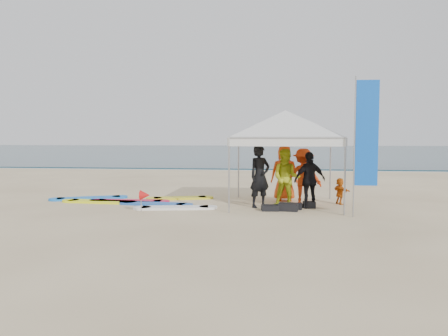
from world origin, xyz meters
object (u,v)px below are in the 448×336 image
canopy_tent (285,111)px  person_orange_a (303,177)px  person_black_b (310,180)px  person_orange_b (284,173)px  person_black_a (260,176)px  person_seated (340,191)px  surfboard_spread (136,202)px  feather_flag (366,135)px  marker_pennant (145,195)px  person_yellow (286,178)px

canopy_tent → person_orange_a: bearing=22.6°
person_black_b → person_orange_b: size_ratio=0.91×
person_black_a → person_seated: size_ratio=2.25×
canopy_tent → surfboard_spread: (-4.85, -0.04, -2.94)m
person_black_a → person_orange_b: size_ratio=1.02×
feather_flag → marker_pennant: (-6.05, 0.06, -1.72)m
feather_flag → marker_pennant: feather_flag is taller
person_orange_a → person_black_b: size_ratio=1.05×
person_black_a → marker_pennant: (-3.22, -1.31, -0.46)m
person_black_a → marker_pennant: person_black_a is taller
person_yellow → marker_pennant: person_yellow is taller
person_seated → surfboard_spread: 6.64m
person_orange_b → marker_pennant: 4.90m
person_orange_a → feather_flag: size_ratio=0.48×
person_black_a → canopy_tent: canopy_tent is taller
person_orange_a → marker_pennant: person_orange_a is taller
person_yellow → feather_flag: feather_flag is taller
person_black_a → person_yellow: (0.81, 0.11, -0.06)m
person_black_a → feather_flag: size_ratio=0.51×
person_black_b → person_seated: bearing=-160.5°
person_yellow → person_seated: person_yellow is taller
person_black_a → person_yellow: size_ratio=1.07×
feather_flag → marker_pennant: bearing=179.4°
person_black_a → surfboard_spread: bearing=137.8°
person_black_b → feather_flag: size_ratio=0.46×
marker_pennant → surfboard_spread: (-0.86, 1.78, -0.46)m
surfboard_spread → marker_pennant: bearing=-64.2°
person_black_b → canopy_tent: size_ratio=0.38×
person_yellow → canopy_tent: (-0.04, 0.40, 2.08)m
canopy_tent → feather_flag: size_ratio=1.20×
person_orange_a → person_seated: size_ratio=2.11×
person_black_a → person_orange_b: (0.78, 1.50, -0.02)m
person_orange_b → person_orange_a: bearing=126.3°
person_black_a → person_seated: (2.54, 0.93, -0.53)m
person_seated → surfboard_spread: bearing=68.4°
feather_flag → surfboard_spread: (-6.92, 1.84, -2.18)m
person_orange_b → feather_flag: (2.06, -2.87, 1.28)m
canopy_tent → marker_pennant: 5.03m
person_black_a → person_orange_b: 1.69m
person_black_b → marker_pennant: size_ratio=2.68×
person_seated → person_orange_b: bearing=46.4°
person_orange_b → feather_flag: 3.76m
person_black_a → person_black_b: person_black_a is taller
person_yellow → person_orange_a: 0.84m
surfboard_spread → person_yellow: bearing=-4.2°
canopy_tent → marker_pennant: size_ratio=7.09×
person_orange_b → surfboard_spread: size_ratio=0.34×
person_orange_a → surfboard_spread: (-5.43, -0.28, -0.86)m
person_orange_a → marker_pennant: (-4.57, -2.06, -0.40)m
person_black_b → feather_flag: bearing=111.9°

